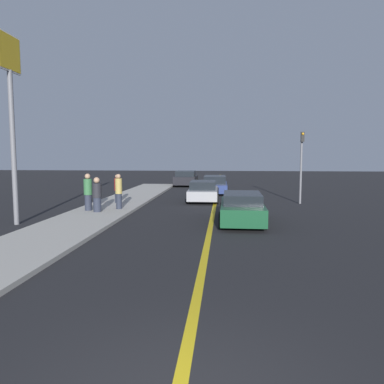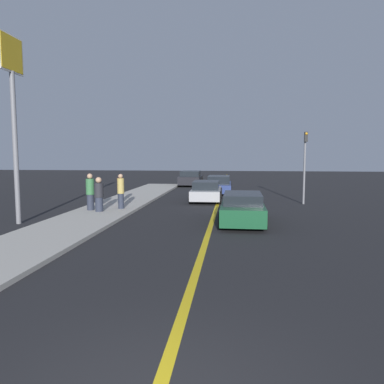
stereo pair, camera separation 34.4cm
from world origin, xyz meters
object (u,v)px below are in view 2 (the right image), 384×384
(car_far_distant, at_px, (219,185))
(pedestrian_near_curb, at_px, (99,195))
(traffic_light, at_px, (305,160))
(pedestrian_mid_group, at_px, (90,192))
(car_ahead_center, at_px, (206,191))
(roadside_sign, at_px, (13,89))
(pedestrian_by_sign, at_px, (120,188))
(car_parked_left_lot, at_px, (191,179))
(pedestrian_far_standing, at_px, (121,191))
(car_near_right_lane, at_px, (242,208))

(car_far_distant, distance_m, pedestrian_near_curb, 11.55)
(traffic_light, bearing_deg, pedestrian_mid_group, -158.23)
(car_ahead_center, relative_size, roadside_sign, 0.55)
(car_ahead_center, height_order, pedestrian_near_curb, pedestrian_near_curb)
(pedestrian_by_sign, bearing_deg, car_parked_left_lot, 79.11)
(car_ahead_center, xyz_separation_m, pedestrian_far_standing, (-3.95, -4.48, 0.40))
(car_parked_left_lot, distance_m, pedestrian_far_standing, 15.48)
(car_far_distant, height_order, pedestrian_mid_group, pedestrian_mid_group)
(pedestrian_mid_group, height_order, pedestrian_by_sign, pedestrian_mid_group)
(car_far_distant, relative_size, car_parked_left_lot, 1.16)
(car_near_right_lane, distance_m, traffic_light, 7.46)
(car_far_distant, height_order, traffic_light, traffic_light)
(car_far_distant, distance_m, pedestrian_by_sign, 8.71)
(traffic_light, bearing_deg, pedestrian_far_standing, -158.77)
(pedestrian_near_curb, bearing_deg, car_far_distant, 62.72)
(car_ahead_center, xyz_separation_m, traffic_light, (5.62, -0.76, 1.90))
(pedestrian_far_standing, height_order, roadside_sign, roadside_sign)
(pedestrian_mid_group, xyz_separation_m, traffic_light, (10.90, 4.36, 1.49))
(car_far_distant, xyz_separation_m, pedestrian_far_standing, (-4.54, -9.23, 0.40))
(car_far_distant, bearing_deg, car_ahead_center, -97.69)
(pedestrian_mid_group, relative_size, pedestrian_by_sign, 1.12)
(car_ahead_center, relative_size, car_far_distant, 0.91)
(car_far_distant, distance_m, pedestrian_far_standing, 10.29)
(roadside_sign, bearing_deg, pedestrian_by_sign, 68.07)
(pedestrian_near_curb, relative_size, pedestrian_by_sign, 1.03)
(car_near_right_lane, bearing_deg, traffic_light, 60.56)
(pedestrian_by_sign, bearing_deg, car_near_right_lane, -35.82)
(car_near_right_lane, relative_size, roadside_sign, 0.60)
(car_near_right_lane, xyz_separation_m, pedestrian_by_sign, (-6.70, 4.84, 0.31))
(car_parked_left_lot, bearing_deg, traffic_light, -56.15)
(car_near_right_lane, height_order, pedestrian_mid_group, pedestrian_mid_group)
(pedestrian_near_curb, height_order, roadside_sign, roadside_sign)
(car_near_right_lane, distance_m, car_parked_left_lot, 18.38)
(car_parked_left_lot, xyz_separation_m, traffic_light, (7.81, -11.66, 1.85))
(car_far_distant, height_order, pedestrian_near_curb, pedestrian_near_curb)
(car_far_distant, relative_size, pedestrian_by_sign, 2.85)
(car_ahead_center, bearing_deg, traffic_light, -8.41)
(car_far_distant, relative_size, pedestrian_mid_group, 2.54)
(pedestrian_near_curb, distance_m, pedestrian_mid_group, 0.70)
(car_near_right_lane, relative_size, pedestrian_far_standing, 2.59)
(car_far_distant, bearing_deg, car_near_right_lane, -83.79)
(pedestrian_mid_group, height_order, roadside_sign, roadside_sign)
(pedestrian_by_sign, bearing_deg, pedestrian_mid_group, -101.16)
(car_parked_left_lot, bearing_deg, pedestrian_near_curb, -98.69)
(pedestrian_mid_group, distance_m, traffic_light, 11.84)
(car_ahead_center, relative_size, pedestrian_by_sign, 2.60)
(car_near_right_lane, xyz_separation_m, pedestrian_mid_group, (-7.28, 1.89, 0.40))
(pedestrian_mid_group, height_order, traffic_light, traffic_light)
(car_parked_left_lot, height_order, pedestrian_near_curb, pedestrian_near_curb)
(pedestrian_near_curb, xyz_separation_m, pedestrian_far_standing, (0.75, 1.03, 0.07))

